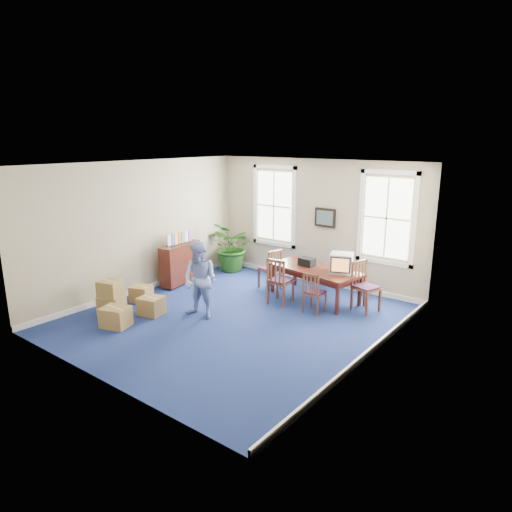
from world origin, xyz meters
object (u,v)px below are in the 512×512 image
Objects in this scene: potted_plant at (233,247)px; cardboard_boxes at (120,297)px; crt_tv at (341,263)px; conference_table at (314,283)px; man at (200,280)px; credenza at (180,265)px; chair_near_left at (281,281)px.

potted_plant is 4.01m from cardboard_boxes.
crt_tv is 4.92m from cardboard_boxes.
cardboard_boxes reaches higher than conference_table.
potted_plant is at bearing 93.31° from cardboard_boxes.
conference_table is 1.63× the size of cardboard_boxes.
man is (-1.96, -2.52, -0.15)m from crt_tv.
crt_tv is 4.21m from credenza.
chair_near_left is 2.91m from potted_plant.
crt_tv is at bearing 45.10° from man.
chair_near_left is (-0.45, -0.75, 0.17)m from conference_table.
conference_table is 2.83m from man.
chair_near_left is (-1.10, -0.80, -0.43)m from crt_tv.
cardboard_boxes is at bearing -86.69° from potted_plant.
credenza is at bearing -150.86° from conference_table.
crt_tv is at bearing 45.04° from cardboard_boxes.
chair_near_left is 0.80× the size of cardboard_boxes.
conference_table is 4.18× the size of crt_tv.
cardboard_boxes is (0.56, -2.29, -0.12)m from credenza.
man reaches higher than crt_tv.
cardboard_boxes is (-3.45, -3.46, -0.59)m from crt_tv.
credenza is 2.36m from cardboard_boxes.
conference_table is 2.02× the size of chair_near_left.
potted_plant reaches higher than conference_table.
crt_tv is 0.32× the size of man.
man reaches higher than cardboard_boxes.
potted_plant is (-1.72, 3.05, -0.11)m from man.
potted_plant is 1.04× the size of cardboard_boxes.
credenza reaches higher than cardboard_boxes.
potted_plant is at bearing -31.30° from chair_near_left.
man reaches higher than credenza.
man is at bearing -107.20° from conference_table.
potted_plant is at bearing 112.41° from man.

